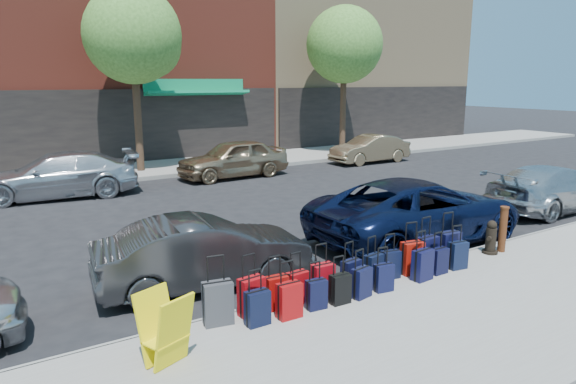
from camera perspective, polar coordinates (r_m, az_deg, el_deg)
ground at (r=13.23m, az=-6.34°, el=-4.40°), size 120.00×120.00×0.00m
sidewalk_near at (r=8.24m, az=14.52°, el=-14.87°), size 60.00×4.00×0.15m
sidewalk_far at (r=22.43m, az=-17.59°, el=2.20°), size 60.00×4.00×0.15m
curb_near at (r=9.59m, az=5.62°, el=-10.52°), size 60.00×0.08×0.15m
curb_far at (r=20.51m, az=-16.14°, el=1.39°), size 60.00×0.08×0.15m
building_right at (r=36.79m, az=4.22°, el=20.40°), size 15.00×12.12×18.00m
tree_center at (r=21.87m, az=-16.48°, el=16.09°), size 3.80×3.80×7.27m
tree_right at (r=26.77m, az=6.53°, el=15.71°), size 3.80×3.80×7.27m
suitcase_front_0 at (r=8.01m, az=-7.80°, el=-12.12°), size 0.48×0.32×1.08m
suitcase_front_1 at (r=8.25m, az=-4.06°, el=-11.49°), size 0.44×0.27×0.99m
suitcase_front_2 at (r=8.46m, az=-1.30°, el=-11.10°), size 0.37×0.22×0.89m
suitcase_front_3 at (r=8.67m, az=1.08°, el=-10.53°), size 0.37×0.23×0.87m
suitcase_front_4 at (r=8.91m, az=3.88°, el=-9.76°), size 0.39×0.23×0.94m
suitcase_front_5 at (r=9.27m, az=6.99°, el=-9.08°), size 0.38×0.25×0.87m
suitcase_front_6 at (r=9.57m, az=9.47°, el=-8.41°), size 0.39×0.26×0.88m
suitcase_front_7 at (r=9.88m, az=11.33°, el=-7.89°), size 0.38×0.25×0.85m
suitcase_front_8 at (r=10.16m, az=13.61°, el=-7.12°), size 0.45×0.30×1.01m
suitcase_front_9 at (r=10.49m, az=15.22°, el=-6.53°), size 0.45×0.26×1.04m
suitcase_front_10 at (r=10.89m, az=17.43°, el=-5.94°), size 0.46×0.28×1.06m
suitcase_back_1 at (r=7.96m, az=-3.42°, el=-12.72°), size 0.37×0.22×0.87m
suitcase_back_2 at (r=8.16m, az=0.14°, el=-11.94°), size 0.39×0.23×0.91m
suitcase_back_3 at (r=8.48m, az=3.16°, el=-11.27°), size 0.35×0.22×0.79m
suitcase_back_4 at (r=8.70m, az=5.80°, el=-10.65°), size 0.35×0.21×0.81m
suitcase_back_5 at (r=8.96m, az=8.16°, el=-9.93°), size 0.39×0.27×0.85m
suitcase_back_6 at (r=9.28m, az=10.56°, el=-9.32°), size 0.36×0.24×0.80m
suitcase_back_8 at (r=9.91m, az=14.72°, el=-7.84°), size 0.41×0.26×0.93m
suitcase_back_9 at (r=10.32m, az=16.43°, el=-7.34°), size 0.34×0.20×0.81m
suitcase_back_10 at (r=10.69m, az=18.33°, el=-6.68°), size 0.39×0.26×0.88m
fire_hydrant at (r=11.83m, az=21.62°, el=-4.79°), size 0.37×0.33×0.73m
bollard at (r=12.00m, az=22.77°, el=-3.75°), size 0.19×0.19×1.00m
display_rack at (r=7.06m, az=-13.51°, el=-14.61°), size 0.72×0.75×0.97m
car_near_1 at (r=9.70m, az=-9.23°, el=-6.66°), size 4.13×1.85×1.32m
car_near_2 at (r=12.56m, az=14.21°, el=-2.01°), size 5.49×2.55×1.52m
car_near_3 at (r=17.01m, az=27.33°, el=0.37°), size 4.66×1.94×1.35m
car_far_1 at (r=18.46m, az=-24.29°, el=1.71°), size 5.32×2.72×1.48m
car_far_2 at (r=20.47m, az=-6.13°, el=3.72°), size 4.51×1.97×1.51m
car_far_3 at (r=24.38m, az=9.09°, el=4.76°), size 3.94×1.38×1.30m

